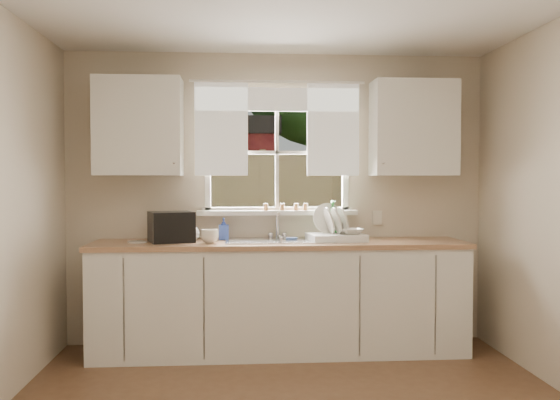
{
  "coord_description": "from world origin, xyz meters",
  "views": [
    {
      "loc": [
        -0.34,
        -3.12,
        1.42
      ],
      "look_at": [
        0.0,
        1.65,
        1.25
      ],
      "focal_mm": 38.0,
      "sensor_mm": 36.0,
      "label": 1
    }
  ],
  "objects": [
    {
      "name": "soap_bottle_c",
      "position": [
        -0.73,
        1.78,
        1.0
      ],
      "size": [
        0.18,
        0.18,
        0.18
      ],
      "primitive_type": "imported",
      "rotation": [
        0.0,
        0.0,
        0.35
      ],
      "color": "beige",
      "rests_on": "countertop"
    },
    {
      "name": "countertop",
      "position": [
        0.0,
        1.68,
        0.89
      ],
      "size": [
        3.04,
        0.65,
        0.04
      ],
      "primitive_type": "cube",
      "color": "#A47652",
      "rests_on": "base_cabinets"
    },
    {
      "name": "wall_outlet",
      "position": [
        0.88,
        1.99,
        1.08
      ],
      "size": [
        0.08,
        0.01,
        0.12
      ],
      "primitive_type": "cube",
      "color": "beige",
      "rests_on": "room_walls"
    },
    {
      "name": "saucer",
      "position": [
        -1.14,
        1.67,
        0.92
      ],
      "size": [
        0.16,
        0.16,
        0.01
      ],
      "primitive_type": "cylinder",
      "color": "silver",
      "rests_on": "countertop"
    },
    {
      "name": "soap_bottle_b",
      "position": [
        -0.46,
        1.85,
        1.0
      ],
      "size": [
        0.09,
        0.09,
        0.19
      ],
      "primitive_type": "imported",
      "rotation": [
        0.0,
        0.0,
        0.03
      ],
      "color": "blue",
      "rests_on": "countertop"
    },
    {
      "name": "dish_rack",
      "position": [
        0.46,
        1.69,
        0.98
      ],
      "size": [
        0.49,
        0.39,
        0.31
      ],
      "color": "white",
      "rests_on": "countertop"
    },
    {
      "name": "sink",
      "position": [
        0.0,
        1.71,
        0.84
      ],
      "size": [
        0.88,
        0.52,
        0.4
      ],
      "color": "#B7B7BC",
      "rests_on": "countertop"
    },
    {
      "name": "bowl",
      "position": [
        0.59,
        1.64,
        0.99
      ],
      "size": [
        0.2,
        0.2,
        0.05
      ],
      "primitive_type": "imported",
      "rotation": [
        0.0,
        0.0,
        0.11
      ],
      "color": "silver",
      "rests_on": "dish_rack"
    },
    {
      "name": "upper_cabinet_left",
      "position": [
        -1.15,
        1.82,
        1.85
      ],
      "size": [
        0.7,
        0.33,
        0.8
      ],
      "primitive_type": "cube",
      "color": "white",
      "rests_on": "room_walls"
    },
    {
      "name": "window",
      "position": [
        0.0,
        2.0,
        1.49
      ],
      "size": [
        1.38,
        0.16,
        1.06
      ],
      "color": "white",
      "rests_on": "room_walls"
    },
    {
      "name": "sill_jars",
      "position": [
        0.08,
        1.94,
        1.18
      ],
      "size": [
        0.38,
        0.04,
        0.06
      ],
      "color": "brown",
      "rests_on": "window"
    },
    {
      "name": "black_appliance",
      "position": [
        -0.88,
        1.7,
        1.03
      ],
      "size": [
        0.41,
        0.38,
        0.25
      ],
      "primitive_type": "cube",
      "rotation": [
        0.0,
        0.0,
        0.32
      ],
      "color": "black",
      "rests_on": "countertop"
    },
    {
      "name": "base_cabinets",
      "position": [
        0.0,
        1.68,
        0.43
      ],
      "size": [
        3.0,
        0.62,
        0.87
      ],
      "primitive_type": "cube",
      "color": "white",
      "rests_on": "ground"
    },
    {
      "name": "backyard",
      "position": [
        0.58,
        8.42,
        3.46
      ],
      "size": [
        20.0,
        10.0,
        6.13
      ],
      "color": "#335421",
      "rests_on": "ground"
    },
    {
      "name": "upper_cabinet_right",
      "position": [
        1.15,
        1.82,
        1.85
      ],
      "size": [
        0.7,
        0.33,
        0.8
      ],
      "primitive_type": "cube",
      "color": "white",
      "rests_on": "room_walls"
    },
    {
      "name": "soap_bottle_a",
      "position": [
        0.46,
        1.83,
        1.07
      ],
      "size": [
        0.14,
        0.15,
        0.33
      ],
      "primitive_type": "imported",
      "rotation": [
        0.0,
        0.0,
        0.16
      ],
      "color": "green",
      "rests_on": "countertop"
    },
    {
      "name": "room_walls",
      "position": [
        0.0,
        -0.07,
        1.24
      ],
      "size": [
        3.62,
        4.02,
        2.5
      ],
      "color": "beige",
      "rests_on": "ground"
    },
    {
      "name": "cup",
      "position": [
        -0.56,
        1.57,
        0.97
      ],
      "size": [
        0.17,
        0.17,
        0.11
      ],
      "primitive_type": "imported",
      "rotation": [
        0.0,
        0.0,
        0.28
      ],
      "color": "silver",
      "rests_on": "countertop"
    },
    {
      "name": "curtains",
      "position": [
        0.0,
        1.95,
        1.93
      ],
      "size": [
        1.5,
        0.03,
        0.81
      ],
      "color": "white",
      "rests_on": "room_walls"
    }
  ]
}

